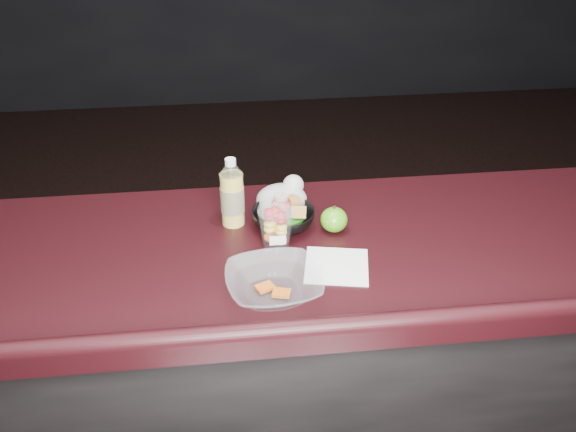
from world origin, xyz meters
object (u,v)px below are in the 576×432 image
object	(u,v)px
fruit_cup	(276,223)
takeout_bowl	(274,284)
green_apple	(334,220)
lemonade_bottle	(232,197)
snack_bowl	(283,217)

from	to	relation	value
fruit_cup	takeout_bowl	bearing A→B (deg)	-97.00
fruit_cup	green_apple	xyz separation A→B (m)	(0.17, 0.06, -0.04)
fruit_cup	lemonade_bottle	bearing A→B (deg)	130.29
takeout_bowl	fruit_cup	bearing A→B (deg)	83.00
snack_bowl	takeout_bowl	xyz separation A→B (m)	(-0.05, -0.30, -0.00)
lemonade_bottle	snack_bowl	size ratio (longest dim) A/B	0.98
green_apple	takeout_bowl	bearing A→B (deg)	-126.16
fruit_cup	takeout_bowl	size ratio (longest dim) A/B	0.54
snack_bowl	lemonade_bottle	bearing A→B (deg)	164.75
lemonade_bottle	fruit_cup	bearing A→B (deg)	-49.71
lemonade_bottle	snack_bowl	xyz separation A→B (m)	(0.14, -0.04, -0.05)
lemonade_bottle	green_apple	bearing A→B (deg)	-14.42
lemonade_bottle	snack_bowl	distance (m)	0.15
fruit_cup	takeout_bowl	xyz separation A→B (m)	(-0.03, -0.21, -0.04)
fruit_cup	green_apple	distance (m)	0.18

